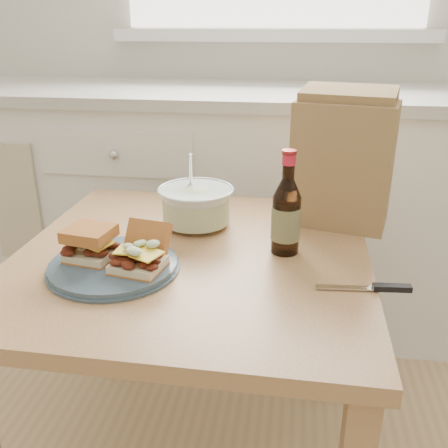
# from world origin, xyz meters

# --- Properties ---
(cabinet_run) EXTENTS (2.50, 0.64, 0.94)m
(cabinet_run) POSITION_xyz_m (-0.00, 1.70, 0.47)
(cabinet_run) COLOR white
(cabinet_run) RESTS_ON ground
(dining_table) EXTENTS (0.82, 0.82, 0.68)m
(dining_table) POSITION_xyz_m (-0.11, 0.81, 0.58)
(dining_table) COLOR tan
(dining_table) RESTS_ON ground
(plate) EXTENTS (0.28, 0.28, 0.02)m
(plate) POSITION_xyz_m (-0.26, 0.70, 0.69)
(plate) COLOR #3C5161
(plate) RESTS_ON dining_table
(sandwich_left) EXTENTS (0.11, 0.10, 0.07)m
(sandwich_left) POSITION_xyz_m (-0.31, 0.71, 0.73)
(sandwich_left) COLOR beige
(sandwich_left) RESTS_ON plate
(sandwich_right) EXTENTS (0.12, 0.16, 0.09)m
(sandwich_right) POSITION_xyz_m (-0.19, 0.70, 0.73)
(sandwich_right) COLOR beige
(sandwich_right) RESTS_ON plate
(coleslaw_bowl) EXTENTS (0.20, 0.20, 0.20)m
(coleslaw_bowl) POSITION_xyz_m (-0.13, 0.97, 0.73)
(coleslaw_bowl) COLOR silver
(coleslaw_bowl) RESTS_ON dining_table
(beer_bottle) EXTENTS (0.07, 0.07, 0.24)m
(beer_bottle) POSITION_xyz_m (0.11, 0.84, 0.77)
(beer_bottle) COLOR black
(beer_bottle) RESTS_ON dining_table
(knife) EXTENTS (0.19, 0.03, 0.01)m
(knife) POSITION_xyz_m (0.30, 0.69, 0.69)
(knife) COLOR silver
(knife) RESTS_ON dining_table
(paper_bag) EXTENTS (0.27, 0.21, 0.32)m
(paper_bag) POSITION_xyz_m (0.24, 1.05, 0.84)
(paper_bag) COLOR #9D774C
(paper_bag) RESTS_ON dining_table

